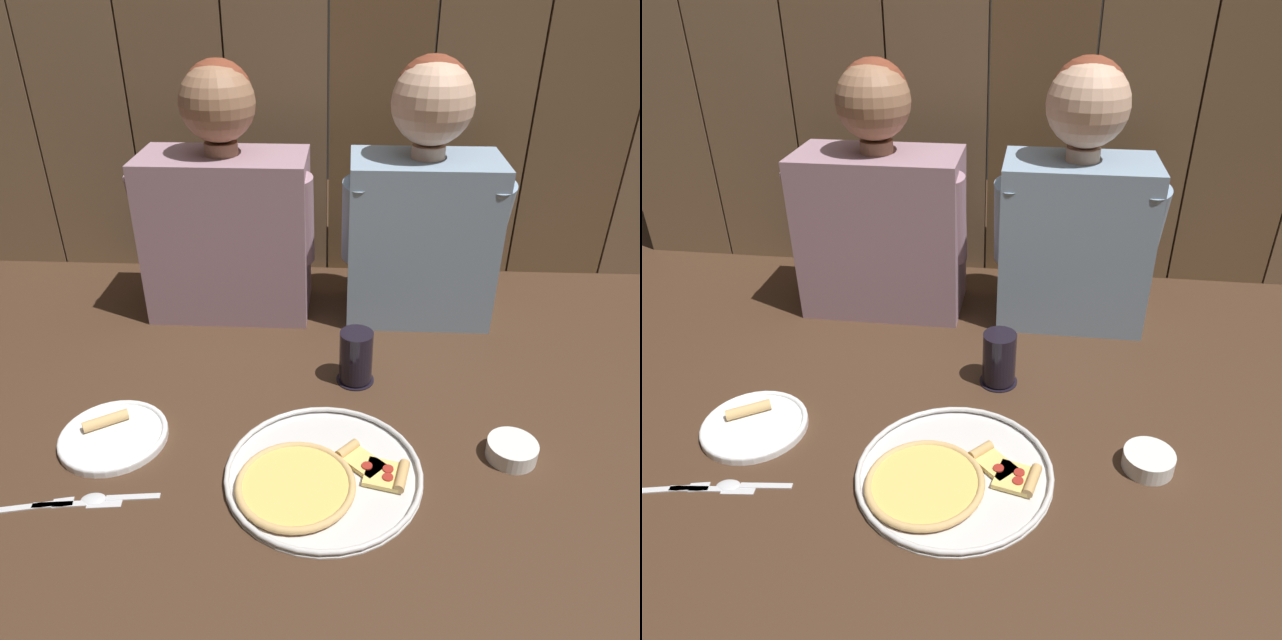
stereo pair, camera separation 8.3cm
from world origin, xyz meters
TOP-DOWN VIEW (x-y plane):
  - ground_plane at (0.00, 0.00)m, footprint 3.20×3.20m
  - pizza_tray at (0.02, -0.17)m, footprint 0.37×0.37m
  - dinner_plate at (-0.39, -0.08)m, footprint 0.21×0.21m
  - drinking_glass at (0.09, 0.14)m, footprint 0.09×0.09m
  - dipping_bowl at (0.38, -0.09)m, footprint 0.10×0.10m
  - table_fork at (-0.47, -0.26)m, footprint 0.13×0.04m
  - table_knife at (-0.40, -0.25)m, footprint 0.16×0.03m
  - table_spoon at (-0.35, -0.23)m, footprint 0.14×0.04m
  - diner_left at (-0.25, 0.46)m, footprint 0.45×0.22m
  - diner_right at (0.25, 0.46)m, footprint 0.40×0.22m

SIDE VIEW (x-z plane):
  - ground_plane at x=0.00m, z-range 0.00..0.00m
  - table_knife at x=-0.40m, z-range 0.00..0.00m
  - table_fork at x=-0.47m, z-range 0.00..0.01m
  - table_spoon at x=-0.35m, z-range 0.00..0.01m
  - pizza_tray at x=0.02m, z-range 0.00..0.02m
  - dinner_plate at x=-0.39m, z-range -0.01..0.03m
  - dipping_bowl at x=0.38m, z-range 0.00..0.04m
  - drinking_glass at x=0.09m, z-range 0.00..0.12m
  - diner_left at x=-0.25m, z-range -0.04..0.60m
  - diner_right at x=0.25m, z-range -0.02..0.62m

